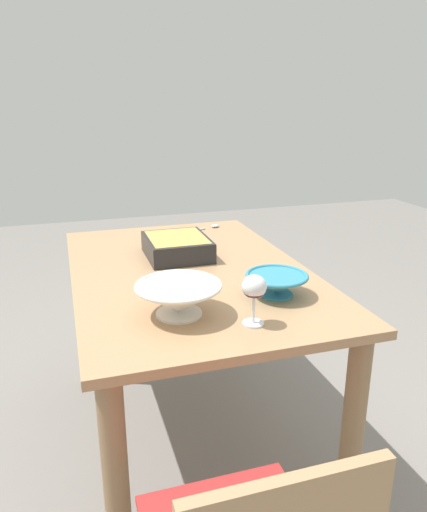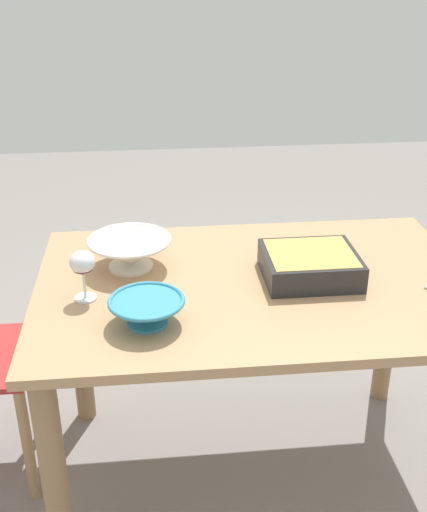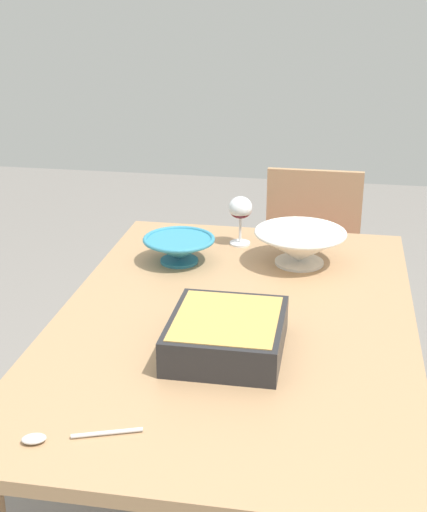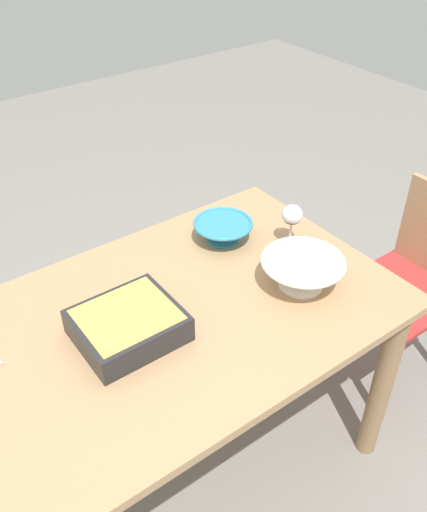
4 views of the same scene
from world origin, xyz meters
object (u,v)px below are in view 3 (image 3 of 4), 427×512
Objects in this scene: mixing_bowl at (300,245)px; dining_table at (234,366)px; wine_glass at (240,210)px; serving_spoon at (57,437)px; casserole_dish at (227,333)px; chair at (309,274)px; small_bowl at (179,248)px.

dining_table is at bearing -19.03° from mixing_bowl.
wine_glass is 0.72× the size of serving_spoon.
casserole_dish reaches higher than dining_table.
casserole_dish is 0.56m from mixing_bowl.
chair is at bearing 166.30° from serving_spoon.
wine_glass is 0.23m from mixing_bowl.
dining_table is 6.44× the size of small_bowl.
small_bowl is (0.69, -0.35, 0.34)m from chair.
wine_glass is 0.58× the size of mixing_bowl.
casserole_dish reaches higher than small_bowl.
mixing_bowl is at bearing 167.18° from casserole_dish.
serving_spoon is (1.04, -0.18, -0.10)m from wine_glass.
small_bowl is at bearing -156.38° from casserole_dish.
dining_table is 0.44m from mixing_bowl.
dining_table is 0.56m from wine_glass.
wine_glass is (0.51, -0.20, 0.41)m from chair.
mixing_bowl is at bearing 158.01° from serving_spoon.
chair is 4.02× the size of serving_spoon.
mixing_bowl is at bearing -0.79° from chair.
mixing_bowl reaches higher than casserole_dish.
mixing_bowl reaches higher than serving_spoon.
mixing_bowl is (-0.38, 0.13, 0.19)m from dining_table.
small_bowl is at bearing -26.86° from chair.
casserole_dish is at bearing -6.38° from chair.
serving_spoon is (0.38, -0.25, -0.04)m from casserole_dish.
mixing_bowl is 0.99m from serving_spoon.
wine_glass is 1.06m from serving_spoon.
chair is 1.24m from casserole_dish.
casserole_dish reaches higher than chair.
casserole_dish is 0.45m from serving_spoon.
chair is 0.84m from small_bowl.
serving_spoon is (0.87, -0.03, -0.04)m from small_bowl.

